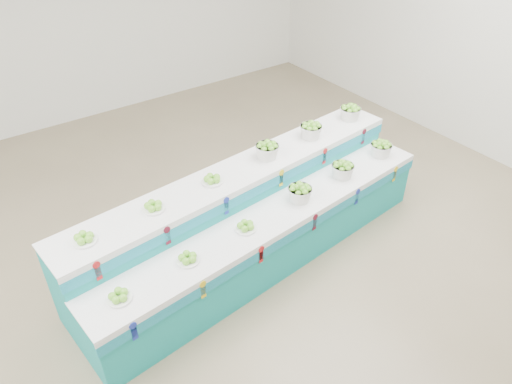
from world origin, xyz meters
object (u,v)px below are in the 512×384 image
Objects in this scene: display_stand at (256,218)px; plate_upper_mid at (153,206)px; basket_upper_right at (350,112)px; basket_lower_left at (300,192)px.

plate_upper_mid reaches higher than display_stand.
basket_upper_right is at bearing 5.50° from plate_upper_mid.
basket_lower_left is at bearing -14.49° from plate_upper_mid.
display_stand is 16.37× the size of basket_upper_right.
basket_upper_right reaches higher than plate_upper_mid.
basket_upper_right reaches higher than display_stand.
display_stand is at bearing -166.16° from basket_upper_right.
plate_upper_mid is at bearing 165.51° from basket_lower_left.
display_stand is 1.25m from plate_upper_mid.
plate_upper_mid is 0.84× the size of basket_upper_right.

